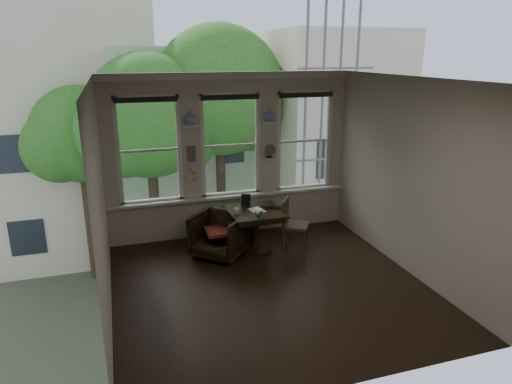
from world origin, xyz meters
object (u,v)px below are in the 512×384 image
object	(u,v)px
table	(255,231)
side_chair_right	(296,225)
mug	(236,211)
armchair_left	(220,235)
laptop	(273,208)

from	to	relation	value
table	side_chair_right	xyz separation A→B (m)	(0.69, -0.15, 0.09)
side_chair_right	mug	distance (m)	1.11
table	armchair_left	xyz separation A→B (m)	(-0.63, 0.00, 0.00)
armchair_left	table	bearing A→B (deg)	41.29
table	laptop	distance (m)	0.50
armchair_left	side_chair_right	distance (m)	1.34
laptop	mug	xyz separation A→B (m)	(-0.67, -0.07, 0.04)
table	armchair_left	bearing A→B (deg)	179.90
side_chair_right	table	bearing A→B (deg)	109.98
side_chair_right	armchair_left	bearing A→B (deg)	115.51
table	side_chair_right	world-z (taller)	side_chair_right
table	armchair_left	world-z (taller)	armchair_left
armchair_left	side_chair_right	bearing A→B (deg)	35.11
side_chair_right	laptop	bearing A→B (deg)	98.18
side_chair_right	laptop	xyz separation A→B (m)	(-0.37, 0.16, 0.30)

